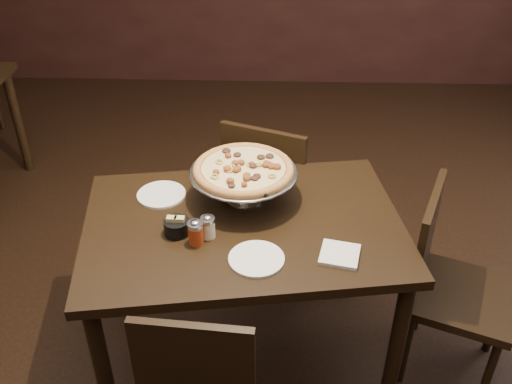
{
  "coord_description": "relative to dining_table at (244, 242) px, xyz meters",
  "views": [
    {
      "loc": [
        0.2,
        -1.78,
        2.22
      ],
      "look_at": [
        0.13,
        0.14,
        0.93
      ],
      "focal_mm": 40.0,
      "sensor_mm": 36.0,
      "label": 1
    }
  ],
  "objects": [
    {
      "name": "chair_far",
      "position": [
        0.11,
        0.67,
        -0.19
      ],
      "size": [
        0.57,
        0.57,
        0.95
      ],
      "rotation": [
        0.0,
        0.0,
        2.77
      ],
      "color": "black",
      "rests_on": "ground"
    },
    {
      "name": "plate_near",
      "position": [
        0.06,
        -0.23,
        0.11
      ],
      "size": [
        0.21,
        0.21,
        0.01
      ],
      "primitive_type": "cylinder",
      "color": "white",
      "rests_on": "dining_table"
    },
    {
      "name": "serving_spatula",
      "position": [
        0.11,
        0.02,
        0.26
      ],
      "size": [
        0.13,
        0.13,
        0.02
      ],
      "rotation": [
        0.0,
        0.0,
        -0.48
      ],
      "color": "silver",
      "rests_on": "pizza_stand"
    },
    {
      "name": "napkin_stack",
      "position": [
        0.38,
        -0.2,
        0.12
      ],
      "size": [
        0.17,
        0.17,
        0.02
      ],
      "primitive_type": "cube",
      "rotation": [
        0.0,
        0.0,
        -0.22
      ],
      "color": "white",
      "rests_on": "dining_table"
    },
    {
      "name": "plate_left",
      "position": [
        -0.37,
        0.18,
        0.11
      ],
      "size": [
        0.21,
        0.21,
        0.01
      ],
      "primitive_type": "cylinder",
      "color": "white",
      "rests_on": "dining_table"
    },
    {
      "name": "pizza_stand",
      "position": [
        -0.01,
        0.16,
        0.26
      ],
      "size": [
        0.46,
        0.46,
        0.19
      ],
      "color": "silver",
      "rests_on": "dining_table"
    },
    {
      "name": "dining_table",
      "position": [
        0.0,
        0.0,
        0.0
      ],
      "size": [
        1.42,
        1.06,
        0.81
      ],
      "rotation": [
        0.0,
        0.0,
        0.15
      ],
      "color": "black",
      "rests_on": "ground"
    },
    {
      "name": "pepper_flake_shaker",
      "position": [
        -0.18,
        -0.14,
        0.16
      ],
      "size": [
        0.06,
        0.06,
        0.11
      ],
      "color": "maroon",
      "rests_on": "dining_table"
    },
    {
      "name": "room",
      "position": [
        -0.02,
        -0.07,
        0.7
      ],
      "size": [
        6.04,
        7.04,
        2.84
      ],
      "color": "black",
      "rests_on": "ground"
    },
    {
      "name": "chair_side",
      "position": [
        0.89,
        0.01,
        -0.2
      ],
      "size": [
        0.57,
        0.57,
        0.93
      ],
      "rotation": [
        0.0,
        0.0,
        1.19
      ],
      "color": "black",
      "rests_on": "ground"
    },
    {
      "name": "packet_caddy",
      "position": [
        -0.26,
        -0.08,
        0.14
      ],
      "size": [
        0.1,
        0.1,
        0.08
      ],
      "rotation": [
        0.0,
        0.0,
        -0.05
      ],
      "color": "black",
      "rests_on": "dining_table"
    },
    {
      "name": "parmesan_shaker",
      "position": [
        -0.13,
        -0.1,
        0.16
      ],
      "size": [
        0.06,
        0.06,
        0.1
      ],
      "color": "#F1E8BB",
      "rests_on": "dining_table"
    }
  ]
}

